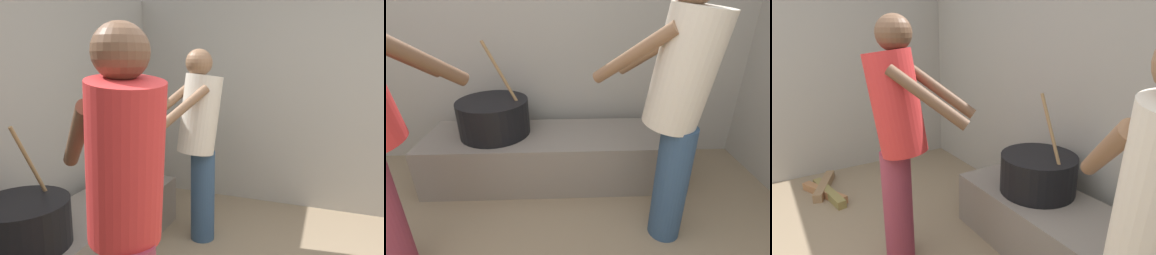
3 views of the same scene
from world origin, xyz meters
TOP-DOWN VIEW (x-y plane):
  - block_enclosure_rear at (0.00, 2.34)m, footprint 4.82×0.20m
  - hearth_ledge at (0.45, 1.82)m, footprint 2.03×0.60m
  - cooking_pot_main at (-0.01, 1.85)m, footprint 0.55×0.55m
  - cook_in_red_shirt at (-0.35, 0.93)m, footprint 0.69×0.72m
  - firewood_pile at (-1.66, 0.63)m, footprint 0.79×0.34m

SIDE VIEW (x-z plane):
  - firewood_pile at x=-1.66m, z-range 0.00..0.08m
  - hearth_ledge at x=0.45m, z-range 0.00..0.42m
  - cooking_pot_main at x=-0.01m, z-range 0.19..0.93m
  - cook_in_red_shirt at x=-0.35m, z-range 0.12..1.79m
  - block_enclosure_rear at x=0.00m, z-range 0.00..2.14m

